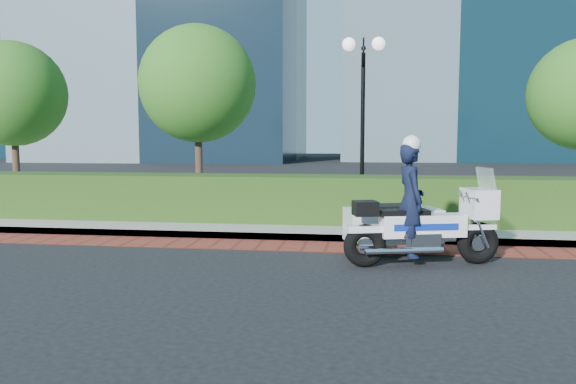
# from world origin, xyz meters

# --- Properties ---
(ground) EXTENTS (120.00, 120.00, 0.00)m
(ground) POSITION_xyz_m (0.00, 0.00, 0.00)
(ground) COLOR black
(ground) RESTS_ON ground
(brick_strip) EXTENTS (60.00, 1.00, 0.01)m
(brick_strip) POSITION_xyz_m (0.00, 1.50, 0.01)
(brick_strip) COLOR maroon
(brick_strip) RESTS_ON ground
(sidewalk) EXTENTS (60.00, 8.00, 0.15)m
(sidewalk) POSITION_xyz_m (0.00, 6.00, 0.07)
(sidewalk) COLOR gray
(sidewalk) RESTS_ON ground
(hedge_main) EXTENTS (18.00, 1.20, 1.00)m
(hedge_main) POSITION_xyz_m (0.00, 3.60, 0.65)
(hedge_main) COLOR black
(hedge_main) RESTS_ON sidewalk
(lamppost) EXTENTS (1.02, 0.70, 4.21)m
(lamppost) POSITION_xyz_m (1.00, 5.20, 2.96)
(lamppost) COLOR black
(lamppost) RESTS_ON sidewalk
(tree_a) EXTENTS (3.00, 3.00, 4.58)m
(tree_a) POSITION_xyz_m (-9.00, 6.50, 3.22)
(tree_a) COLOR #332319
(tree_a) RESTS_ON sidewalk
(tree_b) EXTENTS (3.20, 3.20, 4.89)m
(tree_b) POSITION_xyz_m (-3.50, 6.50, 3.43)
(tree_b) COLOR #332319
(tree_b) RESTS_ON sidewalk
(police_motorcycle) EXTENTS (2.50, 1.81, 2.02)m
(police_motorcycle) POSITION_xyz_m (1.79, 0.57, 0.69)
(police_motorcycle) COLOR black
(police_motorcycle) RESTS_ON ground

